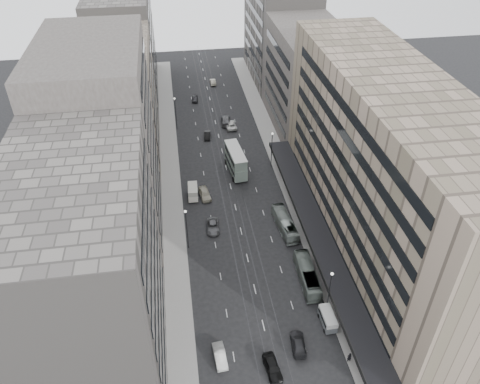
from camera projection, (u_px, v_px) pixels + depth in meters
ground at (256, 294)px, 72.62m from camera, size 220.00×220.00×0.00m
sidewalk_right at (279, 159)px, 103.85m from camera, size 4.00×125.00×0.15m
sidewalk_left at (170, 168)px, 100.90m from camera, size 4.00×125.00×0.15m
department_store at (384, 174)px, 72.73m from camera, size 19.20×60.00×30.00m
building_right_mid at (307, 80)px, 109.45m from camera, size 15.00×28.00×24.00m
building_right_far at (280, 31)px, 132.09m from camera, size 15.00×32.00×28.00m
building_left_a at (90, 281)px, 54.70m from camera, size 15.00×28.00×30.00m
building_left_b at (105, 148)px, 74.97m from camera, size 15.00×26.00×34.00m
building_left_c at (119, 101)px, 99.10m from camera, size 15.00×28.00×25.00m
building_left_d at (124, 42)px, 124.43m from camera, size 15.00×38.00×28.00m
lamp_right_near at (330, 288)px, 66.75m from camera, size 0.44×0.44×8.32m
lamp_right_far at (272, 146)px, 98.53m from camera, size 0.44×0.44×8.32m
lamp_left_near at (186, 225)px, 77.87m from camera, size 0.44×0.44×8.32m
lamp_left_far at (175, 110)px, 112.04m from camera, size 0.44×0.44×8.32m
bus_near at (307, 275)px, 73.96m from camera, size 2.65×10.08×2.79m
bus_far at (285, 223)px, 84.14m from camera, size 3.05×9.82×2.69m
double_decker at (236, 160)px, 98.28m from camera, size 3.78×9.90×5.29m
vw_microbus at (328, 318)px, 67.34m from camera, size 1.93×4.10×2.20m
panel_van at (193, 192)px, 91.74m from camera, size 2.19×4.21×2.61m
sedan_0 at (272, 367)px, 61.54m from camera, size 2.29×4.68×1.54m
sedan_1 at (220, 356)px, 62.98m from camera, size 1.81×4.37×1.41m
sedan_2 at (213, 226)px, 84.54m from camera, size 2.50×4.90×1.32m
sedan_3 at (298, 343)px, 64.61m from camera, size 2.39×4.88×1.36m
sedan_4 at (205, 194)px, 92.26m from camera, size 2.52×5.00×1.63m
sedan_5 at (207, 135)px, 111.29m from camera, size 1.83×4.16×1.33m
sedan_6 at (231, 125)px, 115.28m from camera, size 2.68×5.41×1.48m
sedan_7 at (226, 120)px, 116.91m from camera, size 2.82×5.97×1.68m
sedan_8 at (195, 99)px, 127.41m from camera, size 1.85×4.01×1.33m
sedan_9 at (213, 82)px, 136.46m from camera, size 1.50×4.25×1.40m
pedestrian at (349, 357)px, 62.48m from camera, size 0.64×0.44×1.70m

